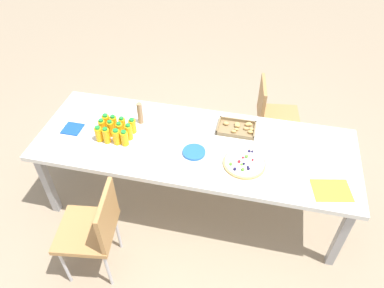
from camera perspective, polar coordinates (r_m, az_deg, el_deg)
The scene contains 22 objects.
ground_plane at distance 3.41m, azimuth 0.35°, elevation -8.79°, with size 12.00×12.00×0.00m, color gray.
party_table at distance 2.92m, azimuth 0.40°, elevation -0.65°, with size 2.53×0.90×0.72m.
chair_near_left at distance 2.72m, azimuth -15.03°, elevation -12.47°, with size 0.45×0.45×0.83m.
chair_far_right at distance 3.62m, azimuth 12.43°, elevation 4.71°, with size 0.45×0.45×0.83m.
juice_bottle_0 at distance 2.96m, azimuth -14.38°, elevation 1.53°, with size 0.06×0.06×0.14m.
juice_bottle_1 at distance 2.93m, azimuth -13.26°, elevation 1.30°, with size 0.06×0.06×0.14m.
juice_bottle_2 at distance 2.90m, azimuth -11.72°, elevation 1.10°, with size 0.06×0.06×0.14m.
juice_bottle_3 at distance 2.88m, azimuth -10.52°, elevation 0.90°, with size 0.06×0.06×0.14m.
juice_bottle_4 at distance 3.01m, azimuth -13.86°, elevation 2.55°, with size 0.06×0.06×0.15m.
juice_bottle_5 at distance 2.98m, azimuth -12.57°, elevation 2.38°, with size 0.05×0.05×0.15m.
juice_bottle_6 at distance 2.95m, azimuth -11.23°, elevation 2.09°, with size 0.05×0.05×0.15m.
juice_bottle_7 at distance 2.92m, azimuth -9.85°, elevation 1.87°, with size 0.06×0.06×0.14m.
juice_bottle_8 at distance 3.06m, azimuth -13.27°, elevation 3.41°, with size 0.06×0.06×0.14m.
juice_bottle_9 at distance 3.04m, azimuth -12.15°, elevation 3.23°, with size 0.06×0.06×0.14m.
juice_bottle_10 at distance 3.00m, azimuth -10.83°, elevation 2.97°, with size 0.05×0.05×0.14m.
juice_bottle_11 at distance 2.98m, azimuth -9.31°, elevation 2.81°, with size 0.06×0.06×0.13m.
fruit_pizza at distance 2.73m, azimuth 8.18°, elevation -2.99°, with size 0.32×0.32×0.05m.
snack_tray at distance 3.02m, azimuth 7.17°, elevation 2.49°, with size 0.31×0.21×0.04m.
plate_stack at distance 2.79m, azimuth 0.32°, elevation -1.28°, with size 0.18×0.18×0.02m.
napkin_stack at distance 3.16m, azimuth -18.19°, elevation 2.28°, with size 0.15×0.15×0.01m, color #194CA5.
cardboard_tube at distance 3.05m, azimuth -8.13°, elevation 4.79°, with size 0.04×0.04×0.20m, color #9E7A56.
paper_folder at distance 2.72m, azimuth 21.02°, elevation -6.79°, with size 0.26×0.20×0.01m, color yellow.
Camera 1 is at (0.45, -2.07, 2.68)m, focal length 34.07 mm.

